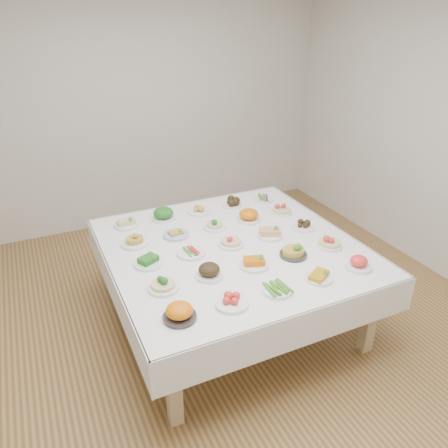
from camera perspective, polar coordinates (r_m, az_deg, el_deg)
name	(u,v)px	position (r m, az deg, el deg)	size (l,w,h in m)	color
room_envelope	(213,119)	(3.00, -1.38, 13.54)	(5.02, 5.02, 2.81)	olive
display_table	(232,253)	(3.62, 1.01, -3.81)	(2.00, 2.00, 0.75)	white
dish_0	(179,311)	(2.78, -5.85, -11.28)	(0.21, 0.21, 0.12)	#2F2C29
dish_1	(232,300)	(2.90, 1.01, -9.89)	(0.22, 0.22, 0.09)	white
dish_2	(277,289)	(3.04, 6.94, -8.39)	(0.20, 0.20, 0.05)	white
dish_3	(319,276)	(3.21, 12.28, -6.59)	(0.19, 0.19, 0.09)	white
dish_4	(359,263)	(3.42, 17.18, -4.83)	(0.20, 0.20, 0.11)	white
dish_5	(163,281)	(3.06, -7.98, -7.42)	(0.22, 0.22, 0.13)	white
dish_6	(209,270)	(3.16, -1.95, -6.08)	(0.20, 0.20, 0.12)	white
dish_7	(254,261)	(3.29, 3.93, -4.85)	(0.22, 0.22, 0.11)	white
dish_8	(294,249)	(3.45, 9.08, -3.23)	(0.21, 0.21, 0.13)	#2F2C29
dish_9	(330,240)	(3.65, 13.66, -2.08)	(0.22, 0.22, 0.12)	white
dish_10	(148,260)	(3.36, -9.87, -4.63)	(0.22, 0.22, 0.10)	white
dish_11	(191,252)	(3.46, -4.30, -3.66)	(0.22, 0.22, 0.05)	white
dish_12	(231,240)	(3.56, 0.93, -2.11)	(0.20, 0.20, 0.11)	white
dish_13	(270,232)	(3.72, 6.01, -1.06)	(0.21, 0.21, 0.10)	white
dish_14	(303,225)	(3.90, 10.34, -0.19)	(0.20, 0.20, 0.08)	white
dish_15	(135,239)	(3.65, -11.59, -1.99)	(0.22, 0.22, 0.11)	white
dish_16	(176,233)	(3.74, -6.30, -1.16)	(0.22, 0.22, 0.08)	#4C66B2
dish_17	(215,223)	(3.84, -1.25, 0.08)	(0.20, 0.20, 0.11)	white
dish_18	(249,214)	(3.98, 3.26, 1.33)	(0.24, 0.24, 0.14)	white
dish_19	(282,208)	(4.15, 7.53, 2.09)	(0.19, 0.19, 0.12)	white
dish_20	(126,223)	(3.97, -12.65, 0.16)	(0.21, 0.21, 0.09)	white
dish_21	(163,213)	(4.03, -7.92, 1.38)	(0.23, 0.23, 0.13)	white
dish_22	(199,209)	(4.15, -3.23, 1.94)	(0.22, 0.22, 0.09)	white
dish_23	(232,203)	(4.27, 1.10, 2.76)	(0.19, 0.19, 0.09)	white
dish_24	(263,198)	(4.43, 5.16, 3.34)	(0.20, 0.19, 0.05)	white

